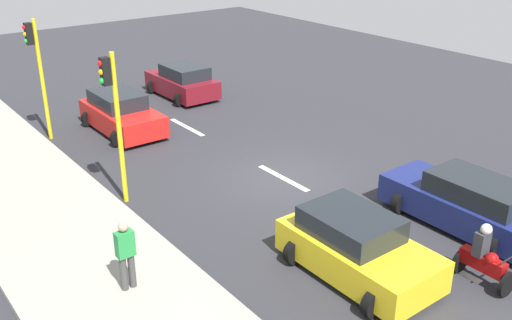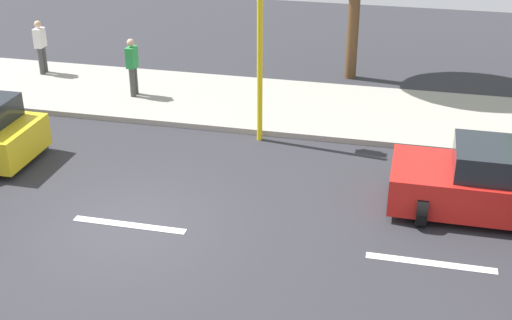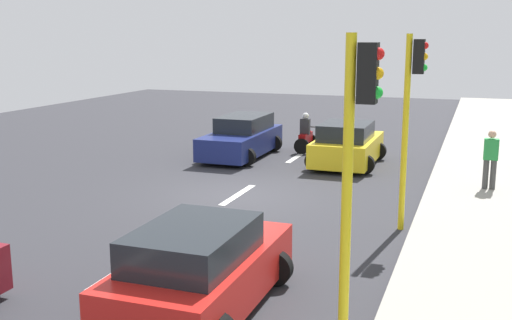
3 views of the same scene
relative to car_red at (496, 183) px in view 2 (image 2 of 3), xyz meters
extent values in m
cube|color=#2D2D33|center=(-2.20, 7.21, -0.76)|extent=(40.00, 60.00, 0.10)
cube|color=#9E998E|center=(4.80, 7.21, -0.64)|extent=(4.00, 60.00, 0.15)
cube|color=white|center=(-2.20, 1.21, -0.70)|extent=(0.20, 2.40, 0.01)
cube|color=white|center=(-2.20, 7.21, -0.70)|extent=(0.20, 2.40, 0.01)
cylinder|color=black|center=(0.70, 11.15, -0.39)|extent=(0.64, 0.22, 0.64)
cube|color=red|center=(0.00, 0.08, -0.15)|extent=(1.85, 4.11, 0.80)
cylinder|color=black|center=(-0.81, 1.43, -0.39)|extent=(0.64, 0.22, 0.64)
cylinder|color=black|center=(0.81, 1.43, -0.39)|extent=(0.64, 0.22, 0.64)
cylinder|color=#3F3F3F|center=(4.39, 9.78, -0.14)|extent=(0.16, 0.16, 0.85)
cylinder|color=#3F3F3F|center=(4.59, 9.78, -0.14)|extent=(0.16, 0.16, 0.85)
cube|color=#268C3F|center=(4.49, 9.78, 0.59)|extent=(0.40, 0.24, 0.60)
sphere|color=tan|center=(4.49, 9.78, 1.02)|extent=(0.22, 0.22, 0.22)
cylinder|color=#3F3F3F|center=(5.59, 13.34, -0.14)|extent=(0.16, 0.16, 0.85)
cylinder|color=#3F3F3F|center=(5.79, 13.34, -0.14)|extent=(0.16, 0.16, 0.85)
cube|color=silver|center=(5.69, 13.34, 0.59)|extent=(0.40, 0.24, 0.60)
sphere|color=tan|center=(5.69, 13.34, 1.02)|extent=(0.22, 0.22, 0.22)
cylinder|color=yellow|center=(2.55, 5.58, 1.54)|extent=(0.14, 0.14, 4.50)
cylinder|color=brown|center=(7.93, 3.85, 1.38)|extent=(0.36, 0.36, 4.18)
camera|label=1|loc=(8.79, 20.13, 7.30)|focal=40.52mm
camera|label=2|loc=(-13.65, 1.87, 6.77)|focal=49.64mm
camera|label=3|loc=(4.12, -8.70, 3.76)|focal=43.61mm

